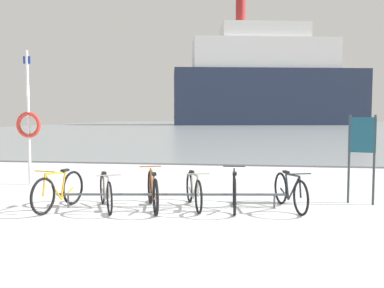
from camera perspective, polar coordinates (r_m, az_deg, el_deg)
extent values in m
cube|color=silver|center=(4.99, 0.87, -18.82)|extent=(80.00, 22.00, 0.08)
cube|color=gray|center=(70.59, 7.54, 2.41)|extent=(80.00, 110.00, 0.08)
cube|color=#47474C|center=(15.69, 5.87, -3.03)|extent=(80.00, 0.50, 0.05)
cylinder|color=#4C5156|center=(8.46, -2.92, -7.01)|extent=(4.66, 0.68, 0.05)
cylinder|color=#4C5156|center=(8.86, -16.80, -7.60)|extent=(0.04, 0.04, 0.28)
cylinder|color=#4C5156|center=(8.63, 11.36, -7.81)|extent=(0.04, 0.04, 0.28)
torus|color=black|center=(8.36, -19.97, -6.83)|extent=(0.18, 0.72, 0.72)
torus|color=black|center=(9.12, -16.20, -5.85)|extent=(0.18, 0.72, 0.72)
cylinder|color=gold|center=(8.58, -18.69, -5.66)|extent=(0.13, 0.51, 0.60)
cylinder|color=gold|center=(8.83, -17.46, -5.53)|extent=(0.07, 0.18, 0.54)
cylinder|color=gold|center=(8.60, -18.44, -3.85)|extent=(0.15, 0.63, 0.09)
cylinder|color=gold|center=(8.97, -16.93, -6.56)|extent=(0.11, 0.42, 0.20)
cylinder|color=gold|center=(8.35, -19.85, -5.39)|extent=(0.05, 0.11, 0.42)
cube|color=black|center=(8.85, -17.22, -3.51)|extent=(0.11, 0.21, 0.05)
cylinder|color=gold|center=(8.34, -19.74, -3.60)|extent=(0.46, 0.11, 0.02)
torus|color=black|center=(7.99, -11.38, -7.41)|extent=(0.33, 0.60, 0.65)
torus|color=black|center=(9.06, -12.33, -6.07)|extent=(0.33, 0.60, 0.65)
cylinder|color=gray|center=(8.32, -11.73, -6.14)|extent=(0.29, 0.53, 0.55)
cylinder|color=gray|center=(8.67, -12.03, -5.89)|extent=(0.12, 0.19, 0.49)
cylinder|color=gray|center=(8.36, -11.83, -4.42)|extent=(0.36, 0.65, 0.08)
cylinder|color=gray|center=(8.85, -12.14, -6.80)|extent=(0.25, 0.44, 0.18)
cylinder|color=gray|center=(8.00, -11.44, -6.02)|extent=(0.09, 0.12, 0.39)
cube|color=black|center=(8.71, -12.13, -3.98)|extent=(0.16, 0.21, 0.05)
cylinder|color=gray|center=(8.00, -11.51, -4.27)|extent=(0.42, 0.23, 0.02)
torus|color=black|center=(8.89, -5.83, -6.00)|extent=(0.28, 0.69, 0.71)
torus|color=black|center=(7.82, -5.07, -7.38)|extent=(0.28, 0.69, 0.71)
cylinder|color=brown|center=(8.52, -5.61, -5.58)|extent=(0.22, 0.55, 0.59)
cylinder|color=brown|center=(8.18, -5.36, -6.16)|extent=(0.10, 0.20, 0.53)
cylinder|color=brown|center=(8.40, -5.57, -3.92)|extent=(0.27, 0.69, 0.09)
cylinder|color=brown|center=(8.06, -5.25, -7.61)|extent=(0.19, 0.46, 0.19)
cylinder|color=brown|center=(8.82, -5.81, -4.73)|extent=(0.07, 0.12, 0.42)
cube|color=black|center=(8.05, -5.32, -4.16)|extent=(0.14, 0.22, 0.05)
cylinder|color=brown|center=(8.74, -5.80, -3.12)|extent=(0.44, 0.17, 0.02)
torus|color=black|center=(7.94, 0.91, -7.36)|extent=(0.24, 0.64, 0.66)
torus|color=black|center=(8.98, -0.35, -6.04)|extent=(0.24, 0.64, 0.66)
cylinder|color=gray|center=(8.26, 0.47, -6.09)|extent=(0.20, 0.54, 0.56)
cylinder|color=gray|center=(8.60, 0.05, -5.84)|extent=(0.09, 0.20, 0.50)
cylinder|color=gray|center=(8.30, 0.37, -4.33)|extent=(0.25, 0.67, 0.08)
cylinder|color=gray|center=(8.77, -0.11, -6.77)|extent=(0.18, 0.45, 0.18)
cylinder|color=gray|center=(7.95, 0.86, -5.94)|extent=(0.07, 0.12, 0.39)
cube|color=black|center=(8.63, -0.04, -3.89)|extent=(0.14, 0.21, 0.05)
cylinder|color=gray|center=(7.95, 0.81, -4.17)|extent=(0.45, 0.16, 0.02)
torus|color=black|center=(8.83, 5.85, -6.06)|extent=(0.09, 0.72, 0.72)
torus|color=black|center=(7.84, 5.95, -7.33)|extent=(0.09, 0.72, 0.72)
cylinder|color=#1E2328|center=(8.48, 5.89, -5.59)|extent=(0.06, 0.53, 0.60)
cylinder|color=#1E2328|center=(8.17, 5.92, -6.14)|extent=(0.05, 0.19, 0.54)
cylinder|color=#1E2328|center=(8.37, 5.91, -3.89)|extent=(0.07, 0.65, 0.09)
cylinder|color=#1E2328|center=(8.07, 5.92, -7.60)|extent=(0.06, 0.44, 0.19)
cylinder|color=#1E2328|center=(8.75, 5.86, -4.76)|extent=(0.04, 0.11, 0.42)
cube|color=black|center=(8.04, 5.94, -4.11)|extent=(0.09, 0.20, 0.05)
cylinder|color=#1E2328|center=(8.68, 5.88, -3.11)|extent=(0.46, 0.05, 0.02)
torus|color=black|center=(8.08, 14.87, -7.24)|extent=(0.24, 0.66, 0.68)
torus|color=black|center=(9.02, 12.21, -6.02)|extent=(0.24, 0.66, 0.68)
cylinder|color=#1E2328|center=(8.36, 13.95, -6.00)|extent=(0.19, 0.53, 0.57)
cylinder|color=#1E2328|center=(8.67, 13.09, -5.79)|extent=(0.09, 0.19, 0.51)
cylinder|color=#1E2328|center=(8.39, 13.78, -4.23)|extent=(0.23, 0.65, 0.08)
cylinder|color=#1E2328|center=(8.83, 12.72, -6.75)|extent=(0.17, 0.44, 0.19)
cylinder|color=#1E2328|center=(8.08, 14.79, -5.81)|extent=(0.07, 0.12, 0.40)
cube|color=black|center=(8.70, 12.92, -3.82)|extent=(0.13, 0.21, 0.05)
cylinder|color=#1E2328|center=(8.08, 14.71, -4.03)|extent=(0.45, 0.16, 0.02)
cylinder|color=#33383D|center=(9.46, 20.97, -1.98)|extent=(0.05, 0.05, 1.91)
cylinder|color=#33383D|center=(9.45, 23.97, -2.07)|extent=(0.05, 0.05, 1.91)
cube|color=navy|center=(9.42, 22.56, 1.18)|extent=(0.54, 0.19, 0.75)
cylinder|color=silver|center=(12.05, -21.76, 3.35)|extent=(0.08, 0.08, 3.64)
cylinder|color=white|center=(12.07, -21.85, 6.81)|extent=(0.09, 0.09, 0.30)
torus|color=red|center=(12.05, -21.74, 2.49)|extent=(0.71, 0.11, 0.71)
cube|color=navy|center=(12.14, -21.96, 10.78)|extent=(0.20, 0.03, 0.20)
cube|color=#232D47|center=(84.24, 10.48, 6.33)|extent=(38.93, 17.79, 10.81)
cube|color=white|center=(84.79, 9.92, 12.01)|extent=(29.40, 14.40, 5.94)
cube|color=white|center=(85.54, 9.96, 14.99)|extent=(18.04, 10.65, 3.03)
cylinder|color=#A52626|center=(85.49, 6.77, 17.73)|extent=(1.94, 1.94, 4.86)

